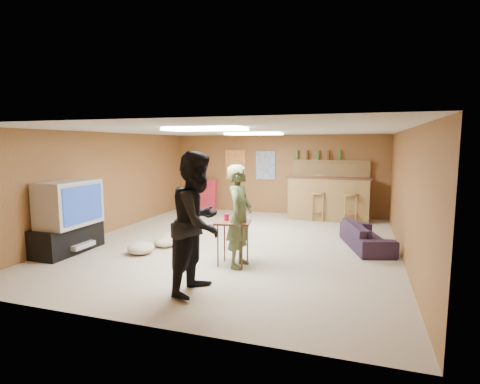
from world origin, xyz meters
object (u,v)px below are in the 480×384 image
(tv_body, at_px, (69,203))
(sofa, at_px, (366,236))
(person_olive, at_px, (240,216))
(tray_table, at_px, (233,243))
(bar_counter, at_px, (328,199))
(person_black, at_px, (198,223))

(tv_body, height_order, sofa, tv_body)
(tv_body, height_order, person_olive, person_olive)
(person_olive, distance_m, tray_table, 0.47)
(bar_counter, height_order, person_black, person_black)
(bar_counter, distance_m, sofa, 2.67)
(sofa, bearing_deg, bar_counter, 3.77)
(tv_body, distance_m, tray_table, 3.07)
(person_olive, bearing_deg, bar_counter, -12.33)
(person_olive, relative_size, sofa, 1.02)
(person_black, bearing_deg, bar_counter, -8.22)
(person_olive, distance_m, person_black, 1.16)
(tv_body, height_order, person_black, person_black)
(tray_table, bearing_deg, sofa, 40.41)
(sofa, relative_size, tray_table, 2.20)
(sofa, bearing_deg, person_black, 127.02)
(person_olive, bearing_deg, tray_table, 88.66)
(tv_body, relative_size, bar_counter, 0.55)
(person_black, bearing_deg, person_olive, -5.36)
(bar_counter, xyz_separation_m, sofa, (0.92, -2.48, -0.32))
(sofa, height_order, tray_table, tray_table)
(person_black, relative_size, sofa, 1.17)
(person_olive, relative_size, person_black, 0.88)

